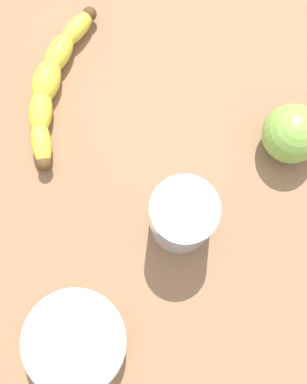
{
  "coord_description": "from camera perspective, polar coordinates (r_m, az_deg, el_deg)",
  "views": [
    {
      "loc": [
        -3.95,
        -17.19,
        65.14
      ],
      "look_at": [
        -1.25,
        -3.6,
        5.0
      ],
      "focal_mm": 45.36,
      "sensor_mm": 36.0,
      "label": 1
    }
  ],
  "objects": [
    {
      "name": "smoothie_glass",
      "position": [
        0.58,
        3.42,
        -2.9
      ],
      "size": [
        7.95,
        7.95,
        10.15
      ],
      "color": "silver",
      "rests_on": "wooden_tabletop"
    },
    {
      "name": "banana",
      "position": [
        0.68,
        -11.8,
        12.47
      ],
      "size": [
        12.18,
        22.54,
        3.62
      ],
      "rotation": [
        0.0,
        0.0,
        4.28
      ],
      "color": "yellow",
      "rests_on": "wooden_tabletop"
    },
    {
      "name": "wooden_tabletop",
      "position": [
        0.66,
        0.45,
        2.51
      ],
      "size": [
        120.0,
        120.0,
        3.0
      ],
      "primitive_type": "cube",
      "color": "#916746",
      "rests_on": "ground"
    },
    {
      "name": "ceramic_bowl",
      "position": [
        0.6,
        -9.21,
        -16.91
      ],
      "size": [
        12.37,
        12.37,
        4.58
      ],
      "color": "white",
      "rests_on": "wooden_tabletop"
    },
    {
      "name": "green_apple_fruit",
      "position": [
        0.64,
        15.98,
        6.58
      ],
      "size": [
        7.65,
        7.65,
        7.65
      ],
      "primitive_type": "sphere",
      "color": "#84B747",
      "rests_on": "wooden_tabletop"
    }
  ]
}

